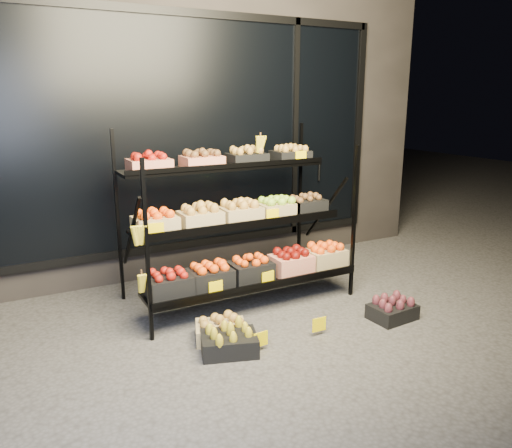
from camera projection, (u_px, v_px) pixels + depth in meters
ground at (271, 323)px, 4.42m from camera, size 24.00×24.00×0.00m
building at (169, 112)px, 6.19m from camera, size 6.00×2.08×3.50m
display_rack at (239, 222)px, 4.73m from camera, size 2.18×1.02×1.68m
tag_floor_a at (261, 344)px, 3.91m from camera, size 0.13×0.01×0.12m
tag_floor_b at (319, 329)px, 4.16m from camera, size 0.13×0.01×0.12m
floor_crate_left at (220, 329)px, 4.08m from camera, size 0.48×0.42×0.20m
floor_crate_midleft at (229, 341)px, 3.88m from camera, size 0.51×0.43×0.21m
floor_crate_right at (392, 309)px, 4.47m from camera, size 0.41×0.31×0.20m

